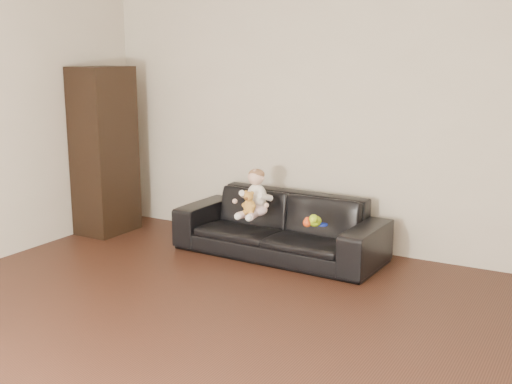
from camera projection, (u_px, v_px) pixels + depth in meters
The scene contains 10 objects.
floor at pixel (159, 368), 3.75m from camera, with size 5.50×5.50×0.00m, color #381D13.
wall_back at pixel (341, 109), 5.82m from camera, with size 5.00×5.00×0.00m, color beige.
sofa at pixel (279, 226), 5.78m from camera, with size 1.89×0.74×0.55m, color black.
cabinet at pixel (105, 151), 6.44m from camera, with size 0.42×0.57×1.67m, color black.
shelf_item at pixel (104, 114), 6.35m from camera, with size 0.18×0.25×0.28m, color silver.
baby at pixel (255, 196), 5.73m from camera, with size 0.29×0.36×0.43m.
teddy_bear at pixel (249, 203), 5.62m from camera, with size 0.13×0.13×0.21m.
toy_green at pixel (315, 221), 5.42m from camera, with size 0.11×0.13×0.09m, color #A7D819.
toy_rattle at pixel (307, 223), 5.40m from camera, with size 0.07×0.07×0.07m, color #D24418.
toy_blue_disc at pixel (322, 225), 5.46m from camera, with size 0.09×0.09×0.01m, color #172CBE.
Camera 1 is at (2.18, -2.73, 1.81)m, focal length 45.00 mm.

